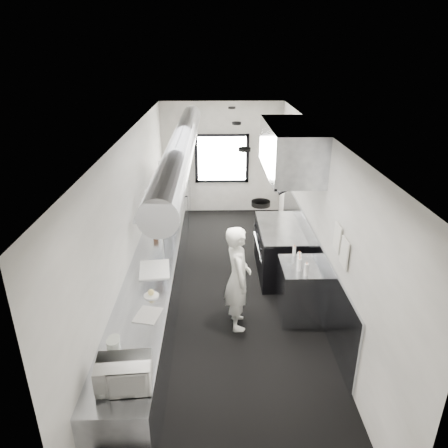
{
  "coord_description": "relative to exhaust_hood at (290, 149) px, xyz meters",
  "views": [
    {
      "loc": [
        -0.18,
        -6.26,
        3.97
      ],
      "look_at": [
        -0.04,
        -0.2,
        1.39
      ],
      "focal_mm": 33.31,
      "sensor_mm": 36.0,
      "label": 1
    }
  ],
  "objects": [
    {
      "name": "floor",
      "position": [
        -1.1,
        -0.7,
        -2.39
      ],
      "size": [
        3.0,
        8.0,
        0.01
      ],
      "primitive_type": "cube",
      "color": "black",
      "rests_on": "ground"
    },
    {
      "name": "ceiling",
      "position": [
        -1.1,
        -0.7,
        0.41
      ],
      "size": [
        3.0,
        8.0,
        0.01
      ],
      "primitive_type": "cube",
      "color": "beige",
      "rests_on": "wall_back"
    },
    {
      "name": "wall_back",
      "position": [
        -1.1,
        3.3,
        -0.99
      ],
      "size": [
        3.0,
        0.02,
        2.8
      ],
      "primitive_type": "cube",
      "color": "silver",
      "rests_on": "floor"
    },
    {
      "name": "wall_front",
      "position": [
        -1.1,
        -4.7,
        -0.99
      ],
      "size": [
        3.0,
        0.02,
        2.8
      ],
      "primitive_type": "cube",
      "color": "silver",
      "rests_on": "floor"
    },
    {
      "name": "wall_left",
      "position": [
        -2.6,
        -0.7,
        -0.99
      ],
      "size": [
        0.02,
        8.0,
        2.8
      ],
      "primitive_type": "cube",
      "color": "silver",
      "rests_on": "floor"
    },
    {
      "name": "wall_right",
      "position": [
        0.4,
        -0.7,
        -0.99
      ],
      "size": [
        0.02,
        8.0,
        2.8
      ],
      "primitive_type": "cube",
      "color": "silver",
      "rests_on": "floor"
    },
    {
      "name": "wall_cladding",
      "position": [
        0.38,
        -0.4,
        -1.84
      ],
      "size": [
        0.03,
        5.5,
        1.1
      ],
      "primitive_type": "cube",
      "color": "gray",
      "rests_on": "wall_right"
    },
    {
      "name": "hvac_duct",
      "position": [
        -1.8,
        -0.3,
        0.16
      ],
      "size": [
        0.4,
        6.4,
        0.4
      ],
      "primitive_type": "cylinder",
      "rotation": [
        1.57,
        0.0,
        0.0
      ],
      "color": "#989BA1",
      "rests_on": "ceiling"
    },
    {
      "name": "service_window",
      "position": [
        -1.1,
        3.26,
        -0.99
      ],
      "size": [
        1.36,
        0.05,
        1.25
      ],
      "color": "white",
      "rests_on": "wall_back"
    },
    {
      "name": "exhaust_hood",
      "position": [
        0.0,
        0.0,
        0.0
      ],
      "size": [
        0.81,
        2.2,
        0.88
      ],
      "color": "gray",
      "rests_on": "ceiling"
    },
    {
      "name": "prep_counter",
      "position": [
        -2.25,
        -1.2,
        -1.94
      ],
      "size": [
        0.7,
        6.0,
        0.9
      ],
      "primitive_type": "cube",
      "color": "gray",
      "rests_on": "floor"
    },
    {
      "name": "pass_shelf",
      "position": [
        -2.29,
        0.3,
        -0.86
      ],
      "size": [
        0.45,
        3.0,
        0.68
      ],
      "color": "gray",
      "rests_on": "prep_counter"
    },
    {
      "name": "range",
      "position": [
        -0.06,
        0.0,
        -1.92
      ],
      "size": [
        0.88,
        1.6,
        0.94
      ],
      "color": "black",
      "rests_on": "floor"
    },
    {
      "name": "bottle_station",
      "position": [
        0.05,
        -1.4,
        -1.94
      ],
      "size": [
        0.65,
        0.8,
        0.9
      ],
      "primitive_type": "cube",
      "color": "gray",
      "rests_on": "floor"
    },
    {
      "name": "far_work_table",
      "position": [
        -2.25,
        2.5,
        -1.94
      ],
      "size": [
        0.7,
        1.2,
        0.9
      ],
      "primitive_type": "cube",
      "color": "gray",
      "rests_on": "floor"
    },
    {
      "name": "notice_sheet_a",
      "position": [
        0.37,
        -1.9,
        -0.79
      ],
      "size": [
        0.02,
        0.28,
        0.38
      ],
      "primitive_type": "cube",
      "color": "silver",
      "rests_on": "wall_right"
    },
    {
      "name": "notice_sheet_b",
      "position": [
        0.37,
        -2.25,
        -0.84
      ],
      "size": [
        0.02,
        0.28,
        0.38
      ],
      "primitive_type": "cube",
      "color": "silver",
      "rests_on": "wall_right"
    },
    {
      "name": "line_cook",
      "position": [
        -0.95,
        -1.62,
        -1.56
      ],
      "size": [
        0.45,
        0.64,
        1.65
      ],
      "primitive_type": "imported",
      "rotation": [
        0.0,
        0.0,
        1.66
      ],
      "color": "white",
      "rests_on": "floor"
    },
    {
      "name": "microwave",
      "position": [
        -2.18,
        -3.79,
        -1.34
      ],
      "size": [
        0.52,
        0.41,
        0.29
      ],
      "primitive_type": "imported",
      "rotation": [
        0.0,
        0.0,
        0.08
      ],
      "color": "silver",
      "rests_on": "prep_counter"
    },
    {
      "name": "deli_tub_a",
      "position": [
        -2.42,
        -3.16,
        -1.44
      ],
      "size": [
        0.15,
        0.15,
        0.09
      ],
      "primitive_type": "cylinder",
      "rotation": [
        0.0,
        0.0,
        0.2
      ],
      "color": "#AEB5A7",
      "rests_on": "prep_counter"
    },
    {
      "name": "deli_tub_b",
      "position": [
        -2.42,
        -3.24,
        -1.44
      ],
      "size": [
        0.19,
        0.19,
        0.11
      ],
      "primitive_type": "cylinder",
      "rotation": [
        0.0,
        0.0,
        -0.36
      ],
      "color": "#AEB5A7",
      "rests_on": "prep_counter"
    },
    {
      "name": "newspaper",
      "position": [
        -2.13,
        -2.63,
        -1.49
      ],
      "size": [
        0.36,
        0.41,
        0.01
      ],
      "primitive_type": "cube",
      "rotation": [
        0.0,
        0.0,
        -0.23
      ],
      "color": "silver",
      "rests_on": "prep_counter"
    },
    {
      "name": "small_plate",
      "position": [
        -2.15,
        -2.19,
        -1.48
      ],
      "size": [
        0.23,
        0.23,
        0.02
      ],
      "primitive_type": "cylinder",
      "rotation": [
        0.0,
        0.0,
        0.15
      ],
      "color": "silver",
      "rests_on": "prep_counter"
    },
    {
      "name": "pastry",
      "position": [
        -2.15,
        -2.19,
        -1.43
      ],
      "size": [
        0.09,
        0.09,
        0.09
      ],
      "primitive_type": "sphere",
      "color": "#E0CA75",
      "rests_on": "small_plate"
    },
    {
      "name": "cutting_board",
      "position": [
        -2.2,
        -1.48,
        -1.48
      ],
      "size": [
        0.51,
        0.63,
        0.02
      ],
      "primitive_type": "cube",
      "rotation": [
        0.0,
        0.0,
        0.12
      ],
      "color": "silver",
      "rests_on": "prep_counter"
    },
    {
      "name": "knife_block",
      "position": [
        -2.35,
        -0.14,
        -1.38
      ],
      "size": [
        0.12,
        0.21,
        0.22
      ],
      "primitive_type": "cube",
      "rotation": [
        0.0,
        0.0,
        0.13
      ],
      "color": "brown",
      "rests_on": "prep_counter"
    },
    {
      "name": "plate_stack_a",
      "position": [
        -2.28,
        -0.59,
        -0.68
      ],
      "size": [
        0.28,
        0.28,
        0.29
      ],
      "primitive_type": "cylinder",
      "rotation": [
        0.0,
        0.0,
        -0.12
      ],
      "color": "silver",
      "rests_on": "pass_shelf"
    },
    {
      "name": "plate_stack_b",
      "position": [
        -2.28,
        -0.05,
        -0.66
      ],
      "size": [
        0.28,
        0.28,
        0.31
      ],
      "primitive_type": "cylinder",
      "rotation": [
        0.0,
        0.0,
        0.19
      ],
      "color": "silver",
      "rests_on": "pass_shelf"
    },
    {
      "name": "plate_stack_c",
      "position": [
        -2.27,
        0.51,
        -0.66
      ],
      "size": [
        0.24,
        0.24,
        0.32
      ],
      "primitive_type": "cylinder",
      "rotation": [
        0.0,
        0.0,
        0.08
      ],
      "color": "silver",
      "rests_on": "pass_shelf"
    },
    {
      "name": "plate_stack_d",
      "position": [
        -2.28,
        1.01,
        -0.65
      ],
      "size": [
        0.23,
        0.23,
        0.34
      ],
      "primitive_type": "cylinder",
      "rotation": [
        0.0,
        0.0,
        0.02
      ],
      "color": "silver",
      "rests_on": "pass_shelf"
    },
    {
      "name": "squeeze_bottle_a",
      "position": [
        0.04,
        -1.69,
        -1.39
      ],
      "size": [
        0.07,
        0.07,
        0.19
      ],
      "primitive_type": "cylinder",
      "rotation": [
        0.0,
        0.0,
        -0.19
      ],
      "color": "silver",
      "rests_on": "bottle_station"
    },
    {
      "name": "squeeze_bottle_b",
      "position": [
        -0.03,
        -1.55,
        -1.39
      ],
      "size": [
        0.09,
        0.09,
        0.2
      ],
      "primitive_type": "cylinder",
      "rotation": [
        0.0,
        0.0,
        0.37
      ],
      "color": "silver",
      "rests_on": "bottle_station"
    },
    {
      "name": "squeeze_bottle_c",
      "position": [
        -0.01,
        -1.42,
        -1.39
      ],
      "size": [
        0.08,
        0.08,
        0.19
      ],
      "primitive_type": "cylinder",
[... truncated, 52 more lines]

